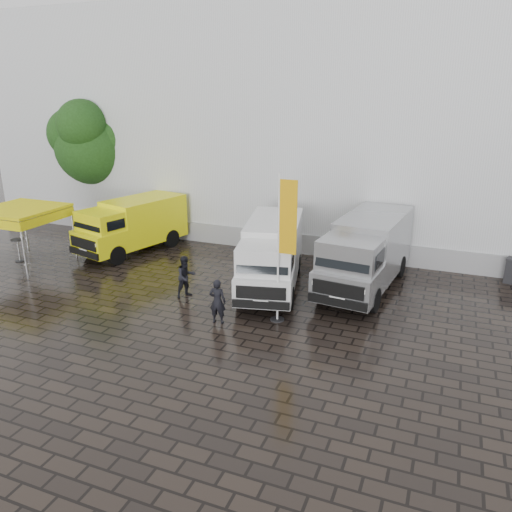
{
  "coord_description": "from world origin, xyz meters",
  "views": [
    {
      "loc": [
        6.21,
        -14.85,
        7.78
      ],
      "look_at": [
        -0.61,
        2.2,
        1.63
      ],
      "focal_mm": 35.0,
      "sensor_mm": 36.0,
      "label": 1
    }
  ],
  "objects_px": {
    "flagpole": "(284,241)",
    "person_tent": "(186,277)",
    "van_yellow": "(132,226)",
    "van_silver": "(366,255)",
    "cocktail_table": "(19,250)",
    "person_front": "(217,301)",
    "van_white": "(272,257)",
    "canopy_tent": "(20,211)"
  },
  "relations": [
    {
      "from": "flagpole",
      "to": "person_tent",
      "type": "distance_m",
      "value": 4.78
    },
    {
      "from": "van_yellow",
      "to": "flagpole",
      "type": "height_order",
      "value": "flagpole"
    },
    {
      "from": "van_yellow",
      "to": "van_silver",
      "type": "xyz_separation_m",
      "value": [
        11.69,
        -0.59,
        0.15
      ]
    },
    {
      "from": "van_silver",
      "to": "person_tent",
      "type": "bearing_deg",
      "value": -144.81
    },
    {
      "from": "cocktail_table",
      "to": "person_tent",
      "type": "relative_size",
      "value": 0.65
    },
    {
      "from": "van_silver",
      "to": "van_yellow",
      "type": "bearing_deg",
      "value": -176.55
    },
    {
      "from": "person_front",
      "to": "cocktail_table",
      "type": "bearing_deg",
      "value": -18.66
    },
    {
      "from": "van_white",
      "to": "van_silver",
      "type": "xyz_separation_m",
      "value": [
        3.55,
        1.41,
        0.1
      ]
    },
    {
      "from": "van_white",
      "to": "person_front",
      "type": "height_order",
      "value": "van_white"
    },
    {
      "from": "van_yellow",
      "to": "van_white",
      "type": "distance_m",
      "value": 8.38
    },
    {
      "from": "van_yellow",
      "to": "person_front",
      "type": "height_order",
      "value": "van_yellow"
    },
    {
      "from": "cocktail_table",
      "to": "person_tent",
      "type": "height_order",
      "value": "person_tent"
    },
    {
      "from": "van_silver",
      "to": "van_white",
      "type": "bearing_deg",
      "value": -152.02
    },
    {
      "from": "van_white",
      "to": "van_silver",
      "type": "bearing_deg",
      "value": 8.35
    },
    {
      "from": "person_front",
      "to": "van_yellow",
      "type": "bearing_deg",
      "value": -44.15
    },
    {
      "from": "person_front",
      "to": "person_tent",
      "type": "distance_m",
      "value": 2.74
    },
    {
      "from": "person_tent",
      "to": "person_front",
      "type": "bearing_deg",
      "value": -94.45
    },
    {
      "from": "person_front",
      "to": "van_silver",
      "type": "bearing_deg",
      "value": -135.76
    },
    {
      "from": "van_yellow",
      "to": "flagpole",
      "type": "distance_m",
      "value": 10.82
    },
    {
      "from": "van_white",
      "to": "canopy_tent",
      "type": "distance_m",
      "value": 11.85
    },
    {
      "from": "van_yellow",
      "to": "person_front",
      "type": "bearing_deg",
      "value": -22.26
    },
    {
      "from": "flagpole",
      "to": "person_tent",
      "type": "relative_size",
      "value": 3.15
    },
    {
      "from": "van_yellow",
      "to": "cocktail_table",
      "type": "xyz_separation_m",
      "value": [
        -4.15,
        -3.29,
        -0.75
      ]
    },
    {
      "from": "canopy_tent",
      "to": "person_tent",
      "type": "bearing_deg",
      "value": -4.21
    },
    {
      "from": "flagpole",
      "to": "person_tent",
      "type": "height_order",
      "value": "flagpole"
    },
    {
      "from": "van_yellow",
      "to": "van_white",
      "type": "height_order",
      "value": "van_white"
    },
    {
      "from": "van_yellow",
      "to": "flagpole",
      "type": "xyz_separation_m",
      "value": [
        9.57,
        -4.78,
        1.65
      ]
    },
    {
      "from": "person_tent",
      "to": "flagpole",
      "type": "bearing_deg",
      "value": -66.45
    },
    {
      "from": "van_silver",
      "to": "cocktail_table",
      "type": "xyz_separation_m",
      "value": [
        -15.84,
        -2.7,
        -0.9
      ]
    },
    {
      "from": "van_silver",
      "to": "cocktail_table",
      "type": "relative_size",
      "value": 6.14
    },
    {
      "from": "van_white",
      "to": "person_tent",
      "type": "xyz_separation_m",
      "value": [
        -2.8,
        -2.09,
        -0.52
      ]
    },
    {
      "from": "van_silver",
      "to": "cocktail_table",
      "type": "distance_m",
      "value": 16.1
    },
    {
      "from": "person_front",
      "to": "flagpole",
      "type": "bearing_deg",
      "value": -161.53
    },
    {
      "from": "van_silver",
      "to": "person_tent",
      "type": "relative_size",
      "value": 4.01
    },
    {
      "from": "cocktail_table",
      "to": "flagpole",
      "type": "bearing_deg",
      "value": -6.18
    },
    {
      "from": "canopy_tent",
      "to": "person_front",
      "type": "relative_size",
      "value": 2.01
    },
    {
      "from": "van_white",
      "to": "flagpole",
      "type": "distance_m",
      "value": 3.51
    },
    {
      "from": "canopy_tent",
      "to": "cocktail_table",
      "type": "relative_size",
      "value": 3.0
    },
    {
      "from": "van_yellow",
      "to": "person_front",
      "type": "relative_size",
      "value": 3.47
    },
    {
      "from": "canopy_tent",
      "to": "van_yellow",
      "type": "bearing_deg",
      "value": 43.94
    },
    {
      "from": "van_white",
      "to": "flagpole",
      "type": "relative_size",
      "value": 1.19
    },
    {
      "from": "flagpole",
      "to": "van_silver",
      "type": "bearing_deg",
      "value": 63.15
    }
  ]
}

